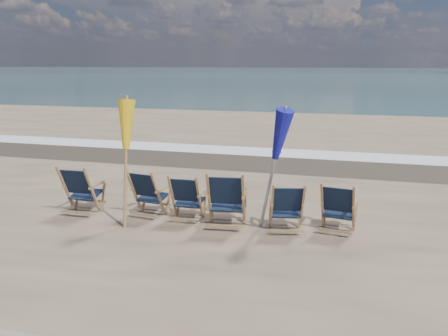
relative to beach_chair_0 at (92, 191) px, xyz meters
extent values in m
plane|color=#3A5D61|center=(2.36, 126.64, -0.50)|extent=(400.00, 400.00, 0.00)
cube|color=silver|center=(2.36, 6.94, -0.50)|extent=(200.00, 1.40, 0.01)
cube|color=#42362A|center=(2.36, 5.44, -0.50)|extent=(200.00, 2.60, 0.00)
cylinder|color=#9B7345|center=(0.86, -0.24, 0.62)|extent=(0.06, 0.06, 2.24)
cone|color=yellow|center=(0.86, -0.24, 1.26)|extent=(0.30, 0.30, 0.85)
cylinder|color=#A5A5AD|center=(3.38, 0.14, 0.59)|extent=(0.06, 0.06, 2.19)
cone|color=navy|center=(3.38, 0.14, 1.21)|extent=(0.30, 0.30, 0.85)
camera|label=1|loc=(4.42, -6.99, 2.36)|focal=35.00mm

